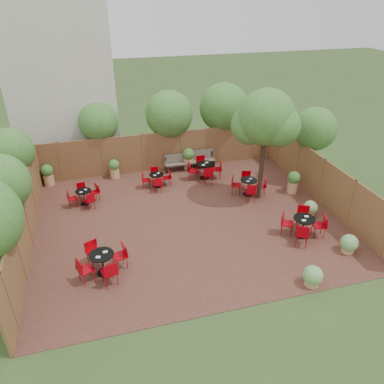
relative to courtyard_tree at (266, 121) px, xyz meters
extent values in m
plane|color=#354F23|center=(-3.51, -0.89, -3.60)|extent=(80.00, 80.00, 0.00)
cube|color=#3D1F19|center=(-3.51, -0.89, -3.59)|extent=(12.00, 10.00, 0.02)
cube|color=brown|center=(-3.51, 4.11, -2.60)|extent=(12.00, 0.08, 2.00)
cube|color=brown|center=(-9.51, -0.89, -2.60)|extent=(0.08, 10.00, 2.00)
cube|color=brown|center=(2.49, -0.89, -2.60)|extent=(0.08, 10.00, 2.00)
cube|color=beige|center=(-8.01, 7.11, 0.40)|extent=(5.00, 4.00, 8.00)
sphere|color=#356B22|center=(-10.11, 2.11, -1.04)|extent=(1.88, 1.88, 1.88)
sphere|color=#356B22|center=(-10.01, -0.89, -1.00)|extent=(2.01, 2.01, 2.01)
sphere|color=#356B22|center=(-6.51, 4.81, -1.03)|extent=(1.92, 1.92, 1.92)
sphere|color=#356B22|center=(-3.01, 4.71, -0.88)|extent=(2.39, 2.39, 2.39)
sphere|color=#356B22|center=(-0.01, 4.91, -0.83)|extent=(2.58, 2.58, 2.58)
sphere|color=#356B22|center=(3.09, 1.11, -1.00)|extent=(2.00, 2.00, 2.00)
cylinder|color=black|center=(0.01, 0.01, -1.61)|extent=(0.24, 0.24, 3.94)
sphere|color=#356B22|center=(0.01, 0.01, 0.16)|extent=(2.30, 2.30, 2.30)
sphere|color=#356B22|center=(-0.49, 0.41, -0.27)|extent=(1.61, 1.61, 1.61)
sphere|color=#356B22|center=(0.41, -0.39, -0.12)|extent=(1.68, 1.68, 1.68)
cube|color=brown|center=(-2.80, 3.66, -3.18)|extent=(1.41, 0.45, 0.05)
cube|color=brown|center=(-2.80, 3.85, -2.93)|extent=(1.40, 0.14, 0.42)
cube|color=black|center=(-3.43, 3.66, -3.40)|extent=(0.07, 0.42, 0.37)
cube|color=black|center=(-2.16, 3.66, -3.40)|extent=(0.07, 0.42, 0.37)
cube|color=brown|center=(-1.65, 3.66, -3.15)|extent=(1.53, 0.53, 0.05)
cube|color=brown|center=(-1.65, 3.86, -2.88)|extent=(1.52, 0.19, 0.46)
cube|color=black|center=(-2.34, 3.66, -3.38)|extent=(0.08, 0.46, 0.40)
cube|color=black|center=(-0.97, 3.66, -3.38)|extent=(0.08, 0.46, 0.40)
cylinder|color=black|center=(-7.03, -3.26, -3.57)|extent=(0.47, 0.47, 0.03)
cylinder|color=black|center=(-7.03, -3.26, -3.19)|extent=(0.05, 0.05, 0.74)
cylinder|color=black|center=(-7.03, -3.26, -2.81)|extent=(0.80, 0.80, 0.03)
cube|color=white|center=(-6.90, -3.17, -2.79)|extent=(0.18, 0.15, 0.02)
cube|color=white|center=(-7.13, -3.38, -2.79)|extent=(0.18, 0.15, 0.02)
cylinder|color=black|center=(-4.22, 2.25, -3.57)|extent=(0.39, 0.39, 0.03)
cylinder|color=black|center=(-4.22, 2.25, -3.25)|extent=(0.04, 0.04, 0.62)
cylinder|color=black|center=(-4.22, 2.25, -2.94)|extent=(0.67, 0.67, 0.03)
cube|color=white|center=(-4.11, 2.32, -2.92)|extent=(0.13, 0.10, 0.01)
cube|color=white|center=(-4.31, 2.14, -2.92)|extent=(0.13, 0.10, 0.01)
cylinder|color=black|center=(-7.54, 1.51, -3.57)|extent=(0.39, 0.39, 0.03)
cylinder|color=black|center=(-7.54, 1.51, -3.25)|extent=(0.04, 0.04, 0.62)
cylinder|color=black|center=(-7.54, 1.51, -2.94)|extent=(0.67, 0.67, 0.03)
cube|color=white|center=(-7.44, 1.58, -2.92)|extent=(0.15, 0.12, 0.01)
cube|color=white|center=(-7.63, 1.40, -2.92)|extent=(0.15, 0.12, 0.01)
cylinder|color=black|center=(-0.34, 0.42, -3.57)|extent=(0.44, 0.44, 0.03)
cylinder|color=black|center=(-0.34, 0.42, -3.21)|extent=(0.05, 0.05, 0.70)
cylinder|color=black|center=(-0.34, 0.42, -2.85)|extent=(0.76, 0.76, 0.03)
cube|color=white|center=(-0.22, 0.50, -2.83)|extent=(0.17, 0.15, 0.02)
cube|color=white|center=(-0.44, 0.30, -2.83)|extent=(0.17, 0.15, 0.02)
cylinder|color=black|center=(-1.77, 2.50, -3.57)|extent=(0.47, 0.47, 0.03)
cylinder|color=black|center=(-1.77, 2.50, -3.19)|extent=(0.05, 0.05, 0.74)
cylinder|color=black|center=(-1.77, 2.50, -2.81)|extent=(0.81, 0.81, 0.03)
cube|color=white|center=(-1.65, 2.59, -2.78)|extent=(0.16, 0.13, 0.02)
cube|color=white|center=(-1.88, 2.37, -2.78)|extent=(0.16, 0.13, 0.02)
cylinder|color=black|center=(0.39, -3.11, -3.57)|extent=(0.47, 0.47, 0.03)
cylinder|color=black|center=(0.39, -3.11, -3.19)|extent=(0.05, 0.05, 0.75)
cylinder|color=black|center=(0.39, -3.11, -2.80)|extent=(0.81, 0.81, 0.03)
cube|color=white|center=(0.52, -3.02, -2.78)|extent=(0.18, 0.16, 0.02)
cube|color=white|center=(0.28, -3.24, -2.78)|extent=(0.18, 0.16, 0.02)
cylinder|color=tan|center=(-6.05, 3.72, -3.33)|extent=(0.45, 0.45, 0.51)
sphere|color=#356B22|center=(-6.05, 3.72, -2.87)|extent=(0.53, 0.53, 0.53)
cylinder|color=tan|center=(-2.25, 3.81, -3.29)|extent=(0.50, 0.50, 0.58)
sphere|color=#356B22|center=(-2.25, 3.81, -2.78)|extent=(0.60, 0.60, 0.60)
cylinder|color=tan|center=(-9.15, 3.81, -3.31)|extent=(0.48, 0.48, 0.55)
sphere|color=#356B22|center=(-9.15, 3.81, -2.82)|extent=(0.57, 0.57, 0.57)
cylinder|color=tan|center=(1.71, 0.06, -3.31)|extent=(0.48, 0.48, 0.55)
sphere|color=#356B22|center=(1.71, 0.06, -2.82)|extent=(0.57, 0.57, 0.57)
cylinder|color=tan|center=(1.49, -4.39, -3.48)|extent=(0.46, 0.46, 0.21)
sphere|color=#61994F|center=(1.49, -4.39, -3.22)|extent=(0.63, 0.63, 0.63)
cylinder|color=tan|center=(-0.67, -5.54, -3.48)|extent=(0.46, 0.46, 0.21)
sphere|color=#61994F|center=(-0.67, -5.54, -3.21)|extent=(0.63, 0.63, 0.63)
cylinder|color=tan|center=(1.47, -1.85, -3.48)|extent=(0.43, 0.43, 0.19)
sphere|color=#61994F|center=(1.47, -1.85, -3.24)|extent=(0.58, 0.58, 0.58)
camera|label=1|loc=(-6.68, -13.05, 4.73)|focal=34.43mm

